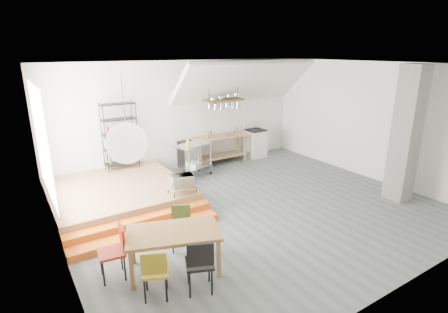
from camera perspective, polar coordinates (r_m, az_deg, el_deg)
floor at (r=8.19m, az=4.57°, el=-8.22°), size 8.00×8.00×0.00m
wall_back at (r=10.57m, az=-6.78°, el=6.65°), size 8.00×0.04×3.20m
wall_left at (r=6.19m, az=-26.13°, el=-2.55°), size 0.04×7.00×3.20m
wall_right at (r=10.52m, az=22.55°, el=5.41°), size 0.04×7.00×3.20m
ceiling at (r=7.41m, az=5.17°, el=14.75°), size 8.00×7.00×0.02m
slope_ceiling at (r=10.85m, az=3.24°, el=12.07°), size 4.40×1.44×1.32m
window_pane at (r=7.58m, az=-27.65°, el=2.20°), size 0.02×2.50×2.20m
platform at (r=8.77m, az=-16.91°, el=-5.77°), size 3.00×3.00×0.40m
step_lower at (r=7.13m, az=-12.31°, el=-12.07°), size 3.00×0.35×0.13m
step_upper at (r=7.39m, az=-13.32°, el=-10.45°), size 3.00×0.35×0.27m
concrete_column at (r=9.16m, az=27.59°, el=3.19°), size 0.50×0.50×3.20m
kitchen_counter at (r=11.01m, az=-0.65°, el=1.98°), size 1.80×0.60×0.91m
stove at (r=11.82m, az=5.11°, el=2.26°), size 0.60×0.60×1.18m
pot_rack at (r=10.56m, az=0.11°, el=8.83°), size 1.20×0.50×1.43m
wire_shelving at (r=9.66m, az=-16.65°, el=3.40°), size 0.88×0.38×1.80m
microwave_shelf at (r=7.89m, az=-6.85°, el=-4.98°), size 0.60×0.40×0.16m
paper_lantern at (r=5.22m, az=-15.58°, el=2.10°), size 0.60×0.60×0.60m
dining_table at (r=5.82m, az=-8.28°, el=-12.63°), size 1.67×1.28×0.70m
chair_mustard at (r=5.31m, az=-11.23°, el=-17.70°), size 0.50×0.50×0.82m
chair_black at (r=5.33m, az=-3.96°, el=-16.75°), size 0.53×0.53×0.89m
chair_olive at (r=6.49m, az=-7.02°, el=-10.77°), size 0.49×0.49×0.80m
chair_red at (r=5.90m, az=-17.26°, el=-14.01°), size 0.45×0.45×0.88m
rolling_cart at (r=9.81m, az=-4.98°, el=0.10°), size 1.11×0.85×0.98m
mini_fridge at (r=10.59m, az=-5.85°, el=0.17°), size 0.50×0.50×0.86m
microwave at (r=7.83m, az=-6.89°, el=-3.94°), size 0.54×0.42×0.27m
bowl at (r=11.04m, az=0.75°, el=3.71°), size 0.27×0.27×0.06m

